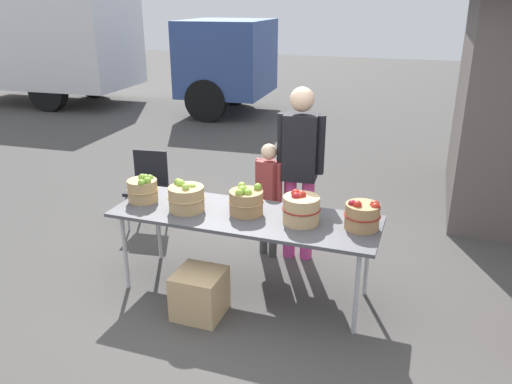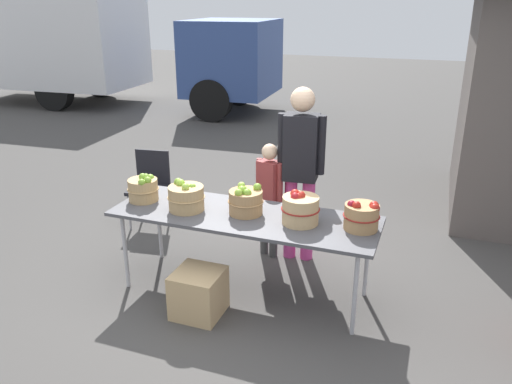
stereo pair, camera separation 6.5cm
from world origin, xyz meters
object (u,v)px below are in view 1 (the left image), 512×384
object	(u,v)px
apple_basket_green_2	(246,201)
vendor_adult	(300,162)
child_customer	(269,191)
apple_basket_red_0	(301,209)
apple_basket_red_1	(363,215)
apple_basket_green_0	(143,189)
market_table	(244,219)
box_truck	(85,43)
folding_chair	(148,183)
apple_basket_green_1	(186,197)
produce_crate	(200,293)

from	to	relation	value
apple_basket_green_2	vendor_adult	xyz separation A→B (m)	(0.27, 0.76, 0.15)
apple_basket_green_2	child_customer	size ratio (longest dim) A/B	0.26
apple_basket_green_2	apple_basket_red_0	world-z (taller)	apple_basket_red_0
apple_basket_red_1	apple_basket_green_2	bearing A→B (deg)	-178.38
apple_basket_green_0	apple_basket_red_1	bearing A→B (deg)	1.85
vendor_adult	market_table	bearing A→B (deg)	65.57
apple_basket_green_0	box_truck	distance (m)	8.92
child_customer	folding_chair	xyz separation A→B (m)	(-1.54, 0.28, -0.19)
apple_basket_green_1	vendor_adult	bearing A→B (deg)	47.23
apple_basket_red_1	box_truck	xyz separation A→B (m)	(-7.64, 6.80, 0.62)
market_table	apple_basket_green_0	distance (m)	0.99
market_table	child_customer	xyz separation A→B (m)	(-0.02, 0.74, -0.01)
apple_basket_red_1	child_customer	world-z (taller)	child_customer
apple_basket_red_0	apple_basket_red_1	distance (m)	0.50
apple_basket_green_1	apple_basket_green_2	xyz separation A→B (m)	(0.52, 0.10, 0.00)
apple_basket_red_0	vendor_adult	bearing A→B (deg)	105.55
apple_basket_green_1	apple_basket_green_2	size ratio (longest dim) A/B	1.07
vendor_adult	folding_chair	world-z (taller)	vendor_adult
folding_chair	produce_crate	size ratio (longest dim) A/B	2.21
market_table	apple_basket_green_1	distance (m)	0.54
market_table	apple_basket_green_2	world-z (taller)	apple_basket_green_2
apple_basket_red_1	vendor_adult	size ratio (longest dim) A/B	0.17
apple_basket_green_2	folding_chair	bearing A→B (deg)	147.65
apple_basket_green_2	box_truck	size ratio (longest dim) A/B	0.04
box_truck	produce_crate	distance (m)	9.82
apple_basket_red_0	folding_chair	xyz separation A→B (m)	(-2.06, 1.02, -0.37)
market_table	box_truck	world-z (taller)	box_truck
apple_basket_red_1	box_truck	distance (m)	10.24
apple_basket_green_2	produce_crate	size ratio (longest dim) A/B	0.79
box_truck	apple_basket_green_1	bearing A→B (deg)	-51.85
apple_basket_green_2	box_truck	distance (m)	9.55
market_table	apple_basket_red_1	bearing A→B (deg)	3.28
apple_basket_green_0	apple_basket_red_0	bearing A→B (deg)	0.42
apple_basket_red_1	folding_chair	bearing A→B (deg)	159.25
apple_basket_green_0	folding_chair	distance (m)	1.24
child_customer	produce_crate	distance (m)	1.32
child_customer	produce_crate	size ratio (longest dim) A/B	3.03
vendor_adult	apple_basket_red_0	bearing A→B (deg)	100.49
box_truck	apple_basket_green_0	bearing A→B (deg)	-53.83
apple_basket_green_1	apple_basket_red_1	size ratio (longest dim) A/B	1.11
apple_basket_red_0	vendor_adult	distance (m)	0.83
apple_basket_green_0	box_truck	bearing A→B (deg)	129.58
apple_basket_green_1	apple_basket_red_1	xyz separation A→B (m)	(1.50, 0.12, -0.00)
apple_basket_green_2	produce_crate	xyz separation A→B (m)	(-0.23, -0.49, -0.67)
child_customer	apple_basket_green_0	bearing A→B (deg)	58.58
market_table	vendor_adult	xyz separation A→B (m)	(0.28, 0.79, 0.31)
produce_crate	apple_basket_green_0	bearing A→B (deg)	148.78
box_truck	produce_crate	world-z (taller)	box_truck
apple_basket_green_1	box_truck	size ratio (longest dim) A/B	0.04
vendor_adult	box_truck	xyz separation A→B (m)	(-6.93, 6.07, 0.47)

